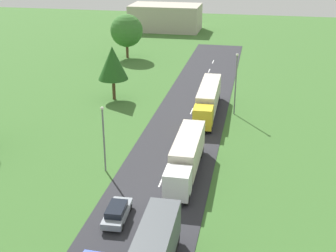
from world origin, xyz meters
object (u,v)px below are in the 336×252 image
car_third (117,212)px  distant_building (166,17)px  lamppost_third (236,81)px  truck_second (186,156)px  lamppost_second (104,135)px  truck_third (208,99)px  tree_pine (113,63)px  tree_elm (127,31)px

car_third → distant_building: 88.51m
lamppost_third → truck_second: bearing=-101.3°
truck_second → lamppost_third: (3.79, 18.90, 2.64)m
car_third → lamppost_second: (-3.98, 8.72, 3.29)m
lamppost_second → distant_building: (-9.60, 78.70, -0.82)m
truck_second → lamppost_third: bearing=78.7°
lamppost_second → distant_building: lamppost_second is taller
truck_third → tree_pine: bearing=167.2°
lamppost_third → tree_elm: 36.92m
lamppost_third → distant_building: 62.87m
lamppost_second → lamppost_third: size_ratio=0.84×
lamppost_third → distant_building: lamppost_third is taller
truck_third → distant_building: distant_building is taller
car_third → tree_elm: bearing=105.1°
truck_third → distant_building: size_ratio=0.83×
lamppost_third → car_third: bearing=-106.3°
distant_building → tree_elm: bearing=-93.2°
distant_building → truck_second: bearing=-76.9°
car_third → tree_pine: 33.30m
lamppost_third → lamppost_second: bearing=-121.9°
truck_second → truck_third: (0.10, 18.38, 0.02)m
truck_second → tree_pine: (-14.69, 21.74, 3.49)m
truck_second → tree_pine: tree_pine is taller
lamppost_third → truck_third: bearing=-171.9°
tree_pine → tree_elm: tree_elm is taller
car_third → lamppost_second: 10.14m
car_third → lamppost_third: size_ratio=0.54×
truck_third → tree_pine: tree_pine is taller
truck_third → tree_pine: size_ratio=1.83×
car_third → distant_building: bearing=98.8°
truck_second → distant_building: size_ratio=0.71×
truck_third → lamppost_second: lamppost_second is taller
tree_pine → tree_elm: (-5.17, 25.50, -0.13)m
tree_pine → tree_elm: size_ratio=0.93×
lamppost_third → tree_elm: tree_elm is taller
tree_pine → lamppost_third: bearing=-8.7°
truck_third → tree_elm: tree_elm is taller
truck_third → lamppost_second: size_ratio=2.05×
truck_third → lamppost_second: (-8.66, -19.28, 1.93)m
tree_pine → lamppost_second: bearing=-74.8°
distant_building → lamppost_third: bearing=-69.6°
car_third → distant_building: distant_building is taller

